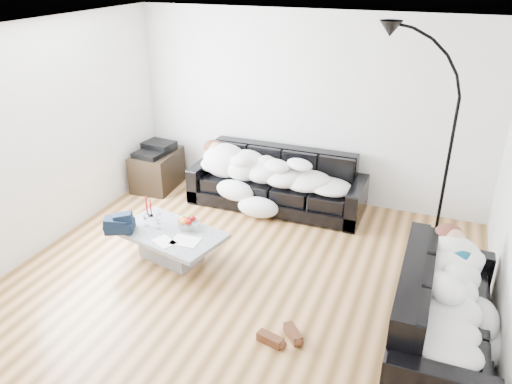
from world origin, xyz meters
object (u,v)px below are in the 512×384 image
at_px(sofa_right, 446,310).
at_px(wine_glass_a, 158,217).
at_px(wine_glass_c, 158,222).
at_px(floor_lamp, 448,161).
at_px(sleeper_right, 450,289).
at_px(wine_glass_b, 146,220).
at_px(candle_right, 151,208).
at_px(av_cabinet, 157,170).
at_px(shoes, 281,336).
at_px(stereo, 156,148).
at_px(fruit_bowl, 188,222).
at_px(sofa_back, 277,180).
at_px(coffee_table, 171,245).
at_px(candle_left, 147,206).
at_px(sleeper_back, 276,166).

relative_size(sofa_right, wine_glass_a, 11.43).
height_order(wine_glass_c, floor_lamp, floor_lamp).
distance_m(sleeper_right, wine_glass_b, 3.34).
distance_m(candle_right, av_cabinet, 1.67).
bearing_deg(shoes, stereo, 163.21).
distance_m(fruit_bowl, wine_glass_a, 0.37).
height_order(fruit_bowl, candle_right, candle_right).
bearing_deg(sofa_back, stereo, -178.92).
distance_m(coffee_table, fruit_bowl, 0.33).
xyz_separation_m(sleeper_right, candle_left, (-3.43, 0.59, -0.13)).
height_order(wine_glass_b, stereo, stereo).
height_order(candle_left, av_cabinet, candle_left).
distance_m(sleeper_back, candle_right, 1.80).
bearing_deg(coffee_table, shoes, -27.18).
distance_m(fruit_bowl, wine_glass_b, 0.49).
relative_size(fruit_bowl, wine_glass_b, 1.47).
distance_m(sofa_right, stereo, 4.68).
height_order(coffee_table, av_cabinet, av_cabinet).
xyz_separation_m(sofa_right, wine_glass_c, (-3.15, 0.37, 0.05)).
relative_size(sofa_right, candle_left, 7.30).
bearing_deg(wine_glass_c, floor_lamp, 23.97).
distance_m(coffee_table, wine_glass_c, 0.31).
height_order(fruit_bowl, wine_glass_b, wine_glass_b).
relative_size(wine_glass_c, av_cabinet, 0.22).
xyz_separation_m(coffee_table, stereo, (-1.21, 1.68, 0.44)).
xyz_separation_m(fruit_bowl, wine_glass_b, (-0.47, -0.15, 0.01)).
height_order(sleeper_back, sleeper_right, sleeper_back).
xyz_separation_m(sleeper_back, stereo, (-1.90, 0.01, -0.01)).
bearing_deg(sleeper_back, candle_right, -127.08).
bearing_deg(coffee_table, av_cabinet, 125.78).
height_order(sleeper_back, candle_left, sleeper_back).
xyz_separation_m(shoes, floor_lamp, (1.19, 2.17, 1.09)).
xyz_separation_m(sofa_back, coffee_table, (-0.68, -1.72, -0.21)).
distance_m(av_cabinet, stereo, 0.34).
bearing_deg(av_cabinet, stereo, 85.66).
bearing_deg(shoes, fruit_bowl, 170.79).
bearing_deg(sofa_right, av_cabinet, 64.02).
height_order(candle_right, stereo, stereo).
relative_size(fruit_bowl, candle_left, 0.87).
bearing_deg(sofa_right, wine_glass_b, 83.49).
height_order(sofa_back, av_cabinet, sofa_back).
bearing_deg(sleeper_right, wine_glass_b, 83.49).
bearing_deg(wine_glass_c, wine_glass_b, 177.05).
bearing_deg(floor_lamp, sleeper_right, -103.50).
relative_size(sofa_back, wine_glass_a, 14.21).
xyz_separation_m(coffee_table, wine_glass_a, (-0.21, 0.11, 0.26)).
bearing_deg(av_cabinet, wine_glass_a, -61.84).
relative_size(coffee_table, av_cabinet, 1.52).
xyz_separation_m(sleeper_right, floor_lamp, (-0.17, 1.69, 0.52)).
distance_m(sofa_right, wine_glass_b, 3.33).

